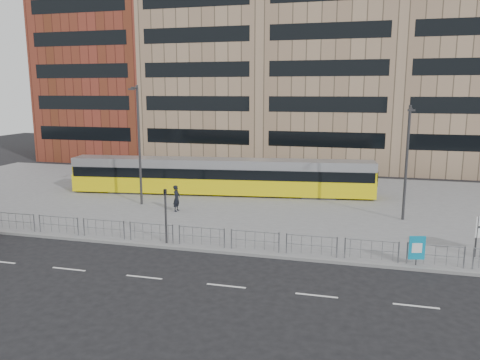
% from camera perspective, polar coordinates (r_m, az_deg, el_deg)
% --- Properties ---
extents(ground, '(120.00, 120.00, 0.00)m').
position_cam_1_polar(ground, '(25.51, -3.54, -8.83)').
color(ground, black).
rests_on(ground, ground).
extents(plaza, '(64.00, 24.00, 0.15)m').
position_cam_1_polar(plaza, '(36.62, 2.24, -2.59)').
color(plaza, slate).
rests_on(plaza, ground).
extents(kerb, '(64.00, 0.25, 0.17)m').
position_cam_1_polar(kerb, '(25.52, -3.51, -8.63)').
color(kerb, gray).
rests_on(kerb, ground).
extents(building_row, '(70.40, 18.40, 31.20)m').
position_cam_1_polar(building_row, '(57.57, 8.77, 15.04)').
color(building_row, maroon).
rests_on(building_row, ground).
extents(pedestrian_barrier, '(32.07, 0.07, 1.10)m').
position_cam_1_polar(pedestrian_barrier, '(25.14, 1.16, -6.74)').
color(pedestrian_barrier, gray).
rests_on(pedestrian_barrier, plaza).
extents(road_markings, '(62.00, 0.12, 0.01)m').
position_cam_1_polar(road_markings, '(21.68, -4.29, -12.48)').
color(road_markings, white).
rests_on(road_markings, ground).
extents(tram, '(24.91, 5.46, 2.92)m').
position_cam_1_polar(tram, '(38.56, -2.38, 0.44)').
color(tram, yellow).
rests_on(tram, plaza).
extents(ad_panel, '(0.78, 0.23, 1.48)m').
position_cam_1_polar(ad_panel, '(24.60, 20.76, -7.78)').
color(ad_panel, '#2D2D30').
rests_on(ad_panel, plaza).
extents(pedestrian, '(0.48, 0.70, 1.86)m').
position_cam_1_polar(pedestrian, '(33.41, -7.74, -2.22)').
color(pedestrian, black).
rests_on(pedestrian, plaza).
extents(traffic_light_west, '(0.18, 0.21, 3.10)m').
position_cam_1_polar(traffic_light_west, '(26.29, -9.06, -3.50)').
color(traffic_light_west, '#2D2D30').
rests_on(traffic_light_west, plaza).
extents(lamp_post_west, '(0.45, 1.04, 8.83)m').
position_cam_1_polar(lamp_post_west, '(35.25, -12.23, 4.68)').
color(lamp_post_west, '#2D2D30').
rests_on(lamp_post_west, plaza).
extents(lamp_post_east, '(0.45, 1.04, 7.53)m').
position_cam_1_polar(lamp_post_east, '(32.15, 19.67, 2.54)').
color(lamp_post_east, '#2D2D30').
rests_on(lamp_post_east, plaza).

